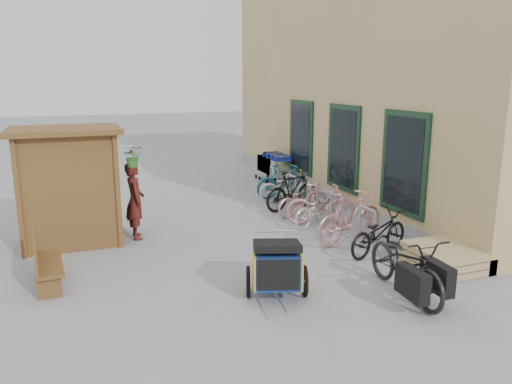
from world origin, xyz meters
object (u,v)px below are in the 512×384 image
object	(u,v)px
bike_0	(379,233)
bike_5	(292,190)
bench	(44,261)
child_trailer	(277,264)
bike_4	(303,199)
bike_3	(321,204)
bike_7	(283,181)
bike_1	(350,217)
bike_2	(318,209)
kiosk	(64,170)
bike_6	(288,186)
person_kiosk	(135,201)
pallet_stack	(443,258)
shopping_carts	(272,165)
cargo_bike	(407,265)

from	to	relation	value
bike_0	bike_5	bearing A→B (deg)	-16.46
bench	bike_5	size ratio (longest dim) A/B	0.81
child_trailer	bike_0	distance (m)	2.81
bike_4	bike_5	bearing A→B (deg)	-13.53
bike_3	bike_7	world-z (taller)	bike_3
bike_5	bench	bearing A→B (deg)	101.85
child_trailer	bike_1	size ratio (longest dim) A/B	0.90
bike_0	bike_2	size ratio (longest dim) A/B	1.07
bike_0	bike_1	xyz separation A→B (m)	(-0.16, 0.79, 0.12)
bike_3	bike_5	bearing A→B (deg)	19.02
child_trailer	bike_4	world-z (taller)	child_trailer
child_trailer	bike_3	size ratio (longest dim) A/B	1.02
bike_1	kiosk	bearing A→B (deg)	54.95
bench	child_trailer	world-z (taller)	child_trailer
child_trailer	bike_0	bearing A→B (deg)	41.21
bench	bike_6	distance (m)	7.22
bike_5	bike_7	xyz separation A→B (m)	(0.30, 1.27, -0.03)
bench	bike_6	xyz separation A→B (m)	(6.11, 3.84, -0.02)
person_kiosk	bike_3	size ratio (longest dim) A/B	1.02
bike_4	bike_7	bearing A→B (deg)	-23.45
pallet_stack	bench	size ratio (longest dim) A/B	0.87
kiosk	bike_5	size ratio (longest dim) A/B	1.46
bike_1	bike_4	xyz separation A→B (m)	(0.01, 2.25, -0.14)
bike_5	bike_6	world-z (taller)	bike_5
shopping_carts	bike_7	world-z (taller)	shopping_carts
child_trailer	bike_5	bearing A→B (deg)	81.71
bike_7	cargo_bike	bearing A→B (deg)	173.32
shopping_carts	person_kiosk	distance (m)	6.56
bike_2	bike_7	distance (m)	2.80
kiosk	bike_6	xyz separation A→B (m)	(5.72, 1.68, -1.13)
bike_2	bike_3	xyz separation A→B (m)	(0.10, 0.07, 0.09)
kiosk	bike_7	xyz separation A→B (m)	(5.77, 2.11, -1.07)
bike_6	kiosk	bearing A→B (deg)	114.13
child_trailer	bike_1	xyz separation A→B (m)	(2.44, 1.85, 0.02)
cargo_bike	bike_3	size ratio (longest dim) A/B	1.25
cargo_bike	bike_7	world-z (taller)	cargo_bike
kiosk	bike_7	size ratio (longest dim) A/B	1.54
bike_6	child_trailer	bearing A→B (deg)	161.90
bench	bike_0	bearing A→B (deg)	-9.52
shopping_carts	bike_5	distance (m)	3.47
bike_3	bike_7	distance (m)	2.72
kiosk	pallet_stack	distance (m)	7.50
person_kiosk	bike_0	world-z (taller)	person_kiosk
bench	person_kiosk	xyz separation A→B (m)	(1.75, 2.04, 0.38)
child_trailer	shopping_carts	bearing A→B (deg)	87.25
pallet_stack	shopping_carts	distance (m)	8.10
person_kiosk	bike_0	distance (m)	5.07
bike_5	bike_7	world-z (taller)	bike_5
bench	bike_5	distance (m)	6.59
shopping_carts	bike_3	size ratio (longest dim) A/B	1.18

